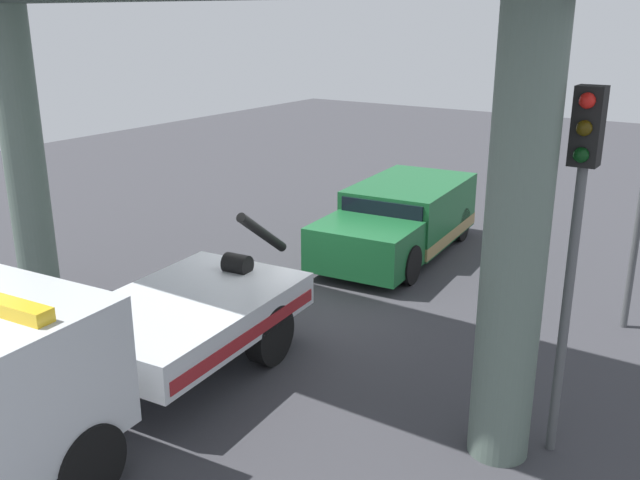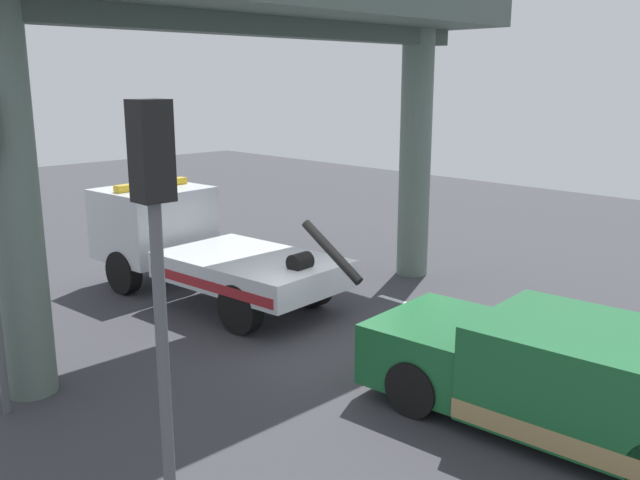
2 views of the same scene
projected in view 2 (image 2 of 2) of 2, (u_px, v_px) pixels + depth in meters
The scene contains 7 objects.
ground_plane at pixel (333, 347), 12.71m from camera, with size 60.00×40.00×0.10m, color #38383D.
lane_stripe_mid at pixel (426, 309), 14.62m from camera, with size 2.60×0.16×0.01m, color silver.
lane_stripe_east at pixel (250, 258), 18.80m from camera, with size 2.60×0.16×0.01m, color silver.
tow_truck_white at pixel (192, 242), 15.46m from camera, with size 7.33×2.90×2.46m.
towed_van_green at pixel (567, 379), 9.38m from camera, with size 5.37×2.62×1.58m.
overpass_structure at pixel (261, 25), 12.71m from camera, with size 3.60×11.59×6.77m.
traffic_light_near at pixel (155, 241), 6.20m from camera, with size 0.39×0.32×4.64m.
Camera 2 is at (-8.34, 8.50, 4.80)m, focal length 38.33 mm.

